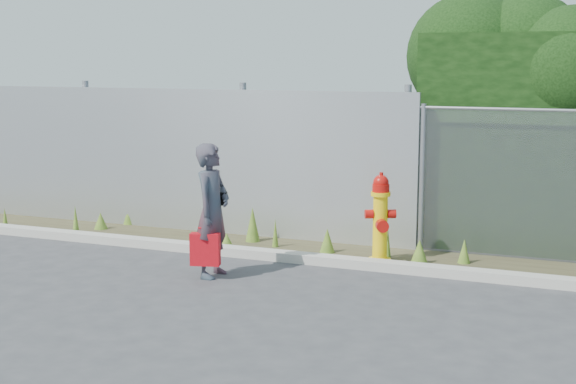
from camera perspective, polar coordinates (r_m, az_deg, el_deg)
The scene contains 8 objects.
ground at distance 8.90m, azimuth -1.52°, elevation -7.87°, with size 80.00×80.00×0.00m, color #3A3A3C.
curb at distance 10.50m, azimuth 2.33°, elevation -4.83°, with size 16.00×0.22×0.12m, color #AAA699.
weed_strip at distance 10.92m, azimuth 5.52°, elevation -4.03°, with size 16.00×1.31×0.51m.
corrugated_fence at distance 12.76m, azimuth -9.71°, elevation 2.36°, with size 8.50×0.21×2.30m.
fire_hydrant at distance 10.49m, azimuth 6.56°, elevation -1.96°, with size 0.40×0.36×1.21m.
woman at distance 9.81m, azimuth -5.41°, elevation -1.32°, with size 0.60×0.39×1.65m, color #105B6A.
red_tote_bag at distance 9.76m, azimuth -5.91°, elevation -4.07°, with size 0.36×0.13×0.47m.
black_shoulder_bag at distance 9.93m, azimuth -4.98°, elevation -0.47°, with size 0.22×0.09×0.16m.
Camera 1 is at (3.33, -7.82, 2.65)m, focal length 50.00 mm.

